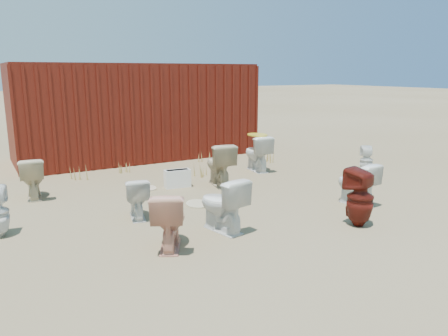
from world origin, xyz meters
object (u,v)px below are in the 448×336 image
shipping_container (136,111)px  toilet_back_beige_right (219,164)px  toilet_front_pink (169,219)px  loose_tank (177,178)px  toilet_back_beige_left (32,178)px  toilet_back_yellowlid (257,153)px  toilet_back_e (366,160)px  toilet_front_a (137,198)px  toilet_front_e (357,184)px  toilet_front_c (222,204)px  toilet_front_maroon (360,198)px

shipping_container → toilet_back_beige_right: 3.87m
toilet_front_pink → loose_tank: bearing=-88.1°
toilet_back_beige_left → toilet_back_yellowlid: (4.68, -0.20, 0.04)m
toilet_back_yellowlid → toilet_back_e: (1.86, -1.50, -0.09)m
toilet_front_a → toilet_back_beige_right: (2.07, 1.08, 0.11)m
toilet_front_a → toilet_back_beige_left: (-1.24, 1.96, 0.05)m
toilet_front_a → toilet_back_beige_left: bearing=-45.4°
loose_tank → toilet_front_e: bearing=-42.7°
toilet_front_a → toilet_back_e: size_ratio=1.03×
toilet_back_beige_left → toilet_back_beige_right: size_ratio=0.87×
toilet_back_yellowlid → loose_tank: bearing=18.1°
toilet_front_e → toilet_back_yellowlid: size_ratio=0.90×
shipping_container → loose_tank: 3.67m
toilet_front_c → toilet_front_e: toilet_front_c is taller
toilet_front_pink → toilet_front_c: toilet_front_c is taller
toilet_front_pink → toilet_back_yellowlid: size_ratio=0.93×
toilet_back_beige_right → toilet_back_e: toilet_back_beige_right is taller
toilet_front_c → toilet_back_yellowlid: size_ratio=0.96×
toilet_front_pink → shipping_container: bearing=-77.6°
toilet_front_pink → loose_tank: (1.32, 2.68, -0.20)m
toilet_front_maroon → toilet_back_yellowlid: toilet_front_maroon is taller
loose_tank → toilet_back_yellowlid: bearing=18.2°
toilet_front_maroon → toilet_back_beige_right: bearing=-89.0°
toilet_front_c → toilet_back_beige_left: 3.75m
toilet_front_c → toilet_front_maroon: 2.01m
toilet_front_a → toilet_back_beige_right: size_ratio=0.75×
shipping_container → toilet_back_beige_left: bearing=-135.4°
toilet_front_a → toilet_front_e: bearing=173.0°
toilet_back_beige_right → loose_tank: (-0.78, 0.28, -0.25)m
shipping_container → loose_tank: size_ratio=12.00×
toilet_front_a → toilet_front_maroon: 3.33m
toilet_back_yellowlid → toilet_front_pink: bearing=49.0°
toilet_front_maroon → toilet_back_e: 3.44m
toilet_back_yellowlid → loose_tank: toilet_back_yellowlid is taller
toilet_front_a → toilet_front_pink: size_ratio=0.85×
toilet_front_a → toilet_front_maroon: toilet_front_maroon is taller
toilet_front_e → toilet_back_beige_right: 2.66m
toilet_back_beige_right → toilet_back_yellowlid: (1.37, 0.69, -0.02)m
toilet_front_a → toilet_front_c: 1.43m
toilet_back_e → loose_tank: 4.16m
toilet_front_pink → toilet_front_maroon: toilet_front_maroon is taller
toilet_front_e → toilet_front_maroon: bearing=39.7°
toilet_front_c → toilet_front_maroon: size_ratio=0.92×
toilet_back_beige_right → toilet_back_beige_left: bearing=-4.1°
loose_tank → toilet_front_a: bearing=-126.2°
toilet_front_c → toilet_back_e: bearing=-173.4°
toilet_back_beige_right → loose_tank: toilet_back_beige_right is taller
toilet_front_pink → loose_tank: 2.99m
toilet_front_c → shipping_container: bearing=-109.0°
toilet_front_pink → toilet_front_e: (3.46, 0.12, -0.01)m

